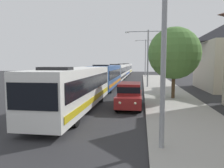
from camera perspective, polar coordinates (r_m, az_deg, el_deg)
name	(u,v)px	position (r m, az deg, el deg)	size (l,w,h in m)	color
bus_lead	(77,87)	(15.31, -9.52, -0.87)	(2.58, 12.43, 3.21)	silver
bus_second_in_line	(106,76)	(27.74, -1.54, 2.15)	(2.58, 12.25, 3.21)	#284C8C
bus_middle	(117,72)	(40.26, 1.45, 3.28)	(2.58, 11.70, 3.21)	silver
bus_fourth_in_line	(123,70)	(52.60, 3.00, 3.85)	(2.58, 12.28, 3.21)	silver
bus_rear	(127,68)	(65.74, 4.01, 4.23)	(2.58, 11.54, 3.21)	silver
white_suv	(130,94)	(16.25, 4.76, -2.77)	(1.86, 4.69, 1.90)	maroon
streetlamp_near	(165,11)	(8.41, 14.00, 18.45)	(5.80, 0.28, 8.47)	gray
streetlamp_mid	(148,52)	(29.48, 9.67, 8.58)	(6.23, 0.28, 7.70)	gray
streetlamp_far	(145,54)	(50.74, 9.00, 7.89)	(5.05, 0.28, 8.70)	gray
roadside_tree	(174,53)	(20.38, 16.42, 7.95)	(4.75, 4.75, 6.53)	#4C3823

